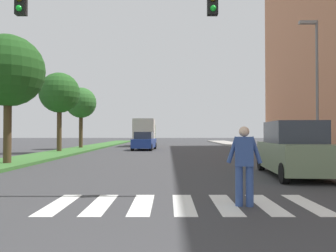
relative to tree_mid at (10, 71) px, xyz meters
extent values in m
plane|color=#38383A|center=(7.85, 14.97, -4.44)|extent=(140.00, 140.00, 0.00)
cube|color=silver|center=(5.15, -8.41, -4.44)|extent=(0.45, 2.20, 0.01)
cube|color=silver|center=(6.05, -8.41, -4.44)|extent=(0.45, 2.20, 0.01)
cube|color=silver|center=(6.95, -8.41, -4.44)|extent=(0.45, 2.20, 0.01)
cube|color=silver|center=(7.85, -8.41, -4.44)|extent=(0.45, 2.20, 0.01)
cube|color=silver|center=(8.75, -8.41, -4.44)|extent=(0.45, 2.20, 0.01)
cube|color=silver|center=(9.65, -8.41, -4.44)|extent=(0.45, 2.20, 0.01)
cube|color=silver|center=(10.55, -8.41, -4.44)|extent=(0.45, 2.20, 0.01)
cube|color=#386B2D|center=(-0.35, 12.97, -4.37)|extent=(2.87, 64.00, 0.15)
cylinder|color=#4C3823|center=(0.00, 0.00, -2.64)|extent=(0.36, 0.36, 3.31)
sphere|color=#1E4C19|center=(0.00, 0.00, 0.03)|extent=(3.36, 3.36, 3.36)
cylinder|color=#4C3823|center=(-0.84, 10.10, -2.51)|extent=(0.36, 0.36, 3.56)
sphere|color=#23561E|center=(-0.84, 10.10, 0.19)|extent=(3.08, 3.08, 3.08)
cylinder|color=#4C3823|center=(-0.79, 16.32, -2.59)|extent=(0.36, 0.36, 3.40)
sphere|color=#2D6628|center=(-0.79, 16.32, -0.02)|extent=(2.90, 2.90, 2.90)
cube|color=#9E9991|center=(16.09, 12.97, -4.37)|extent=(3.00, 64.00, 0.15)
cube|color=black|center=(3.58, -6.81, 0.66)|extent=(0.28, 0.20, 0.80)
sphere|color=#19D833|center=(3.58, -6.93, 0.40)|extent=(0.16, 0.16, 0.16)
cube|color=black|center=(8.70, -6.81, 0.66)|extent=(0.28, 0.20, 0.80)
sphere|color=#19D833|center=(8.70, -6.93, 0.40)|extent=(0.16, 0.16, 0.16)
cylinder|color=slate|center=(15.59, 2.43, -0.54)|extent=(0.14, 0.14, 7.50)
cube|color=gray|center=(15.09, 2.43, 3.11)|extent=(0.90, 0.24, 0.16)
cylinder|color=#334C8C|center=(9.24, -8.62, -4.02)|extent=(0.19, 0.19, 0.85)
cylinder|color=#334C8C|center=(9.02, -8.58, -4.02)|extent=(0.19, 0.19, 0.85)
cube|color=#334C8C|center=(9.13, -8.60, -3.28)|extent=(0.42, 0.32, 0.62)
cylinder|color=#334C8C|center=(9.37, -8.65, -3.25)|extent=(0.28, 0.15, 0.58)
cylinder|color=#334C8C|center=(8.90, -8.55, -3.25)|extent=(0.28, 0.15, 0.58)
sphere|color=beige|center=(9.13, -8.60, -2.86)|extent=(0.26, 0.26, 0.22)
cube|color=gray|center=(12.09, -3.68, -3.74)|extent=(2.28, 4.74, 0.96)
cube|color=#2D333D|center=(12.10, -3.46, -2.87)|extent=(1.88, 2.66, 0.79)
cylinder|color=black|center=(11.06, -5.45, -4.12)|extent=(0.27, 0.66, 0.64)
cylinder|color=black|center=(13.11, -1.92, -4.12)|extent=(0.27, 0.66, 0.64)
cylinder|color=black|center=(11.38, -1.77, -4.12)|extent=(0.27, 0.66, 0.64)
cube|color=navy|center=(5.37, 14.72, -3.83)|extent=(2.03, 4.46, 0.78)
cube|color=#2D333D|center=(5.36, 14.50, -3.13)|extent=(1.67, 2.06, 0.64)
cylinder|color=black|center=(4.70, 16.49, -4.12)|extent=(0.26, 0.65, 0.64)
cylinder|color=black|center=(6.28, 16.39, -4.12)|extent=(0.26, 0.65, 0.64)
cylinder|color=black|center=(4.47, 13.05, -4.12)|extent=(0.26, 0.65, 0.64)
cylinder|color=black|center=(6.05, 12.94, -4.12)|extent=(0.26, 0.65, 0.64)
cube|color=gray|center=(4.82, 25.64, -2.99)|extent=(2.30, 2.00, 2.20)
cube|color=beige|center=(4.82, 22.54, -2.69)|extent=(2.30, 4.20, 2.70)
cylinder|color=black|center=(3.77, 25.64, -3.99)|extent=(0.30, 0.90, 0.90)
cylinder|color=black|center=(5.87, 25.64, -3.99)|extent=(0.30, 0.90, 0.90)
cylinder|color=black|center=(3.77, 21.49, -3.99)|extent=(0.30, 0.90, 0.90)
cylinder|color=black|center=(5.87, 21.49, -3.99)|extent=(0.30, 0.90, 0.90)
camera|label=1|loc=(7.51, -15.76, -2.89)|focal=36.07mm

